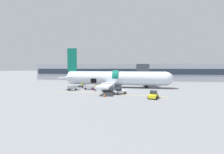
% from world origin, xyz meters
% --- Properties ---
extents(ground_plane, '(500.00, 500.00, 0.00)m').
position_xyz_m(ground_plane, '(0.00, 0.00, 0.00)').
color(ground_plane, slate).
extents(apron_marking_line, '(26.83, 3.77, 0.01)m').
position_xyz_m(apron_marking_line, '(-2.67, -7.53, 0.00)').
color(apron_marking_line, yellow).
rests_on(apron_marking_line, ground_plane).
extents(terminal_strip, '(91.74, 13.82, 7.87)m').
position_xyz_m(terminal_strip, '(0.00, 34.68, 3.94)').
color(terminal_strip, '#9EA3AD').
rests_on(terminal_strip, ground_plane).
extents(jet_bridge_stub, '(3.94, 13.63, 7.28)m').
position_xyz_m(jet_bridge_stub, '(5.94, 11.86, 5.42)').
color(jet_bridge_stub, '#4C4C51').
rests_on(jet_bridge_stub, ground_plane).
extents(airplane, '(34.12, 30.24, 12.27)m').
position_xyz_m(airplane, '(-2.71, 4.05, 2.81)').
color(airplane, silver).
rests_on(airplane, ground_plane).
extents(baggage_tug_lead, '(2.47, 3.42, 1.50)m').
position_xyz_m(baggage_tug_lead, '(7.18, -11.11, 0.65)').
color(baggage_tug_lead, yellow).
rests_on(baggage_tug_lead, ground_plane).
extents(baggage_tug_mid, '(3.17, 2.87, 1.43)m').
position_xyz_m(baggage_tug_mid, '(0.00, -7.50, 0.62)').
color(baggage_tug_mid, silver).
rests_on(baggage_tug_mid, ground_plane).
extents(baggage_cart_loading, '(3.76, 2.30, 0.98)m').
position_xyz_m(baggage_cart_loading, '(-9.31, -0.99, 0.50)').
color(baggage_cart_loading, silver).
rests_on(baggage_cart_loading, ground_plane).
extents(baggage_cart_queued, '(3.60, 2.84, 1.15)m').
position_xyz_m(baggage_cart_queued, '(-13.15, -3.34, 0.56)').
color(baggage_cart_queued, '#B7BABF').
rests_on(baggage_cart_queued, ground_plane).
extents(ground_crew_loader_a, '(0.59, 0.56, 1.79)m').
position_xyz_m(ground_crew_loader_a, '(-11.96, 0.82, 0.94)').
color(ground_crew_loader_a, '#2D2D33').
rests_on(ground_crew_loader_a, ground_plane).
extents(ground_crew_loader_b, '(0.54, 0.45, 1.56)m').
position_xyz_m(ground_crew_loader_b, '(-5.75, -0.08, 0.82)').
color(ground_crew_loader_b, black).
rests_on(ground_crew_loader_b, ground_plane).
extents(ground_crew_driver, '(0.51, 0.48, 1.54)m').
position_xyz_m(ground_crew_driver, '(-6.71, -3.67, 0.81)').
color(ground_crew_driver, black).
rests_on(ground_crew_driver, ground_plane).
extents(ground_crew_supervisor, '(0.53, 0.53, 1.66)m').
position_xyz_m(ground_crew_supervisor, '(-6.73, 0.02, 0.87)').
color(ground_crew_supervisor, black).
rests_on(ground_crew_supervisor, ground_plane).
extents(suitcase_on_tarmac_upright, '(0.57, 0.33, 0.59)m').
position_xyz_m(suitcase_on_tarmac_upright, '(-7.48, -2.68, 0.24)').
color(suitcase_on_tarmac_upright, '#721951').
rests_on(suitcase_on_tarmac_upright, ground_plane).
extents(safety_cone_nose, '(0.54, 0.54, 0.67)m').
position_xyz_m(safety_cone_nose, '(14.01, 2.88, 0.31)').
color(safety_cone_nose, black).
rests_on(safety_cone_nose, ground_plane).
extents(safety_cone_engine_left, '(0.58, 0.58, 0.75)m').
position_xyz_m(safety_cone_engine_left, '(-2.76, -11.11, 0.35)').
color(safety_cone_engine_left, black).
rests_on(safety_cone_engine_left, ground_plane).
extents(safety_cone_wingtip, '(0.49, 0.49, 0.76)m').
position_xyz_m(safety_cone_wingtip, '(-1.92, -4.47, 0.36)').
color(safety_cone_wingtip, black).
rests_on(safety_cone_wingtip, ground_plane).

